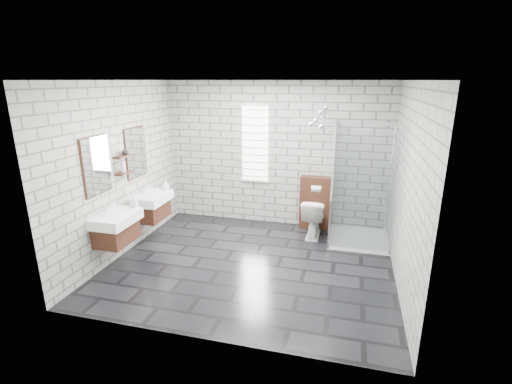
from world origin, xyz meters
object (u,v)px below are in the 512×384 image
at_px(vanity_right, 150,199).
at_px(shower_enclosure, 355,215).
at_px(vanity_left, 114,220).
at_px(cistern_panel, 316,203).
at_px(toilet, 313,217).

relative_size(vanity_right, shower_enclosure, 0.77).
xyz_separation_m(vanity_left, cistern_panel, (2.71, 2.29, -0.26)).
bearing_deg(vanity_right, toilet, 18.37).
bearing_deg(cistern_panel, vanity_right, -154.74).
bearing_deg(cistern_panel, toilet, -90.00).
xyz_separation_m(vanity_left, vanity_right, (0.00, 1.01, 0.00)).
xyz_separation_m(vanity_left, shower_enclosure, (3.41, 1.77, -0.25)).
bearing_deg(shower_enclosure, vanity_right, -167.42).
height_order(shower_enclosure, toilet, shower_enclosure).
bearing_deg(shower_enclosure, vanity_left, -152.56).
height_order(vanity_left, vanity_right, same).
distance_m(shower_enclosure, toilet, 0.73).
distance_m(cistern_panel, toilet, 0.41).
bearing_deg(vanity_right, shower_enclosure, 12.58).
relative_size(vanity_left, vanity_right, 1.00).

